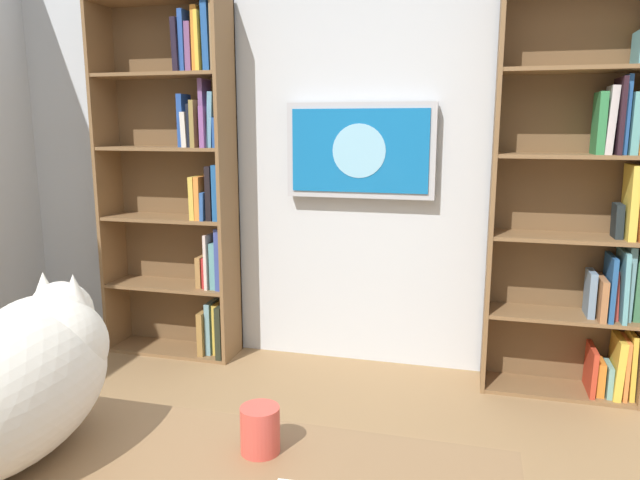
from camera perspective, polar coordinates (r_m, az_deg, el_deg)
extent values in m
cube|color=silver|center=(3.46, 3.75, 9.96)|extent=(4.52, 0.06, 2.70)
cube|color=brown|center=(3.22, 16.37, 4.20)|extent=(0.02, 0.28, 2.11)
cube|color=brown|center=(3.39, 22.83, 4.09)|extent=(0.79, 0.01, 2.11)
cube|color=brown|center=(3.53, 21.83, -13.24)|extent=(0.75, 0.27, 0.02)
cube|color=brown|center=(3.38, 22.34, -6.75)|extent=(0.75, 0.27, 0.02)
cube|color=brown|center=(3.29, 22.87, 0.21)|extent=(0.75, 0.27, 0.02)
cube|color=brown|center=(3.24, 23.42, 7.48)|extent=(0.75, 0.27, 0.02)
cube|color=brown|center=(3.25, 24.00, 14.84)|extent=(0.75, 0.27, 0.02)
cube|color=yellow|center=(3.53, 27.80, -10.54)|extent=(0.03, 0.20, 0.35)
cube|color=orange|center=(3.51, 27.33, -10.85)|extent=(0.02, 0.20, 0.31)
cube|color=yellow|center=(3.51, 26.76, -10.79)|extent=(0.05, 0.23, 0.32)
cube|color=#6DA29C|center=(3.52, 26.08, -11.96)|extent=(0.03, 0.17, 0.17)
cube|color=orange|center=(3.51, 25.39, -11.85)|extent=(0.04, 0.15, 0.18)
cube|color=#C13A23|center=(3.51, 24.73, -11.26)|extent=(0.03, 0.24, 0.25)
cube|color=#3F7B52|center=(3.40, 28.34, -3.95)|extent=(0.03, 0.13, 0.35)
cube|color=#6699A4|center=(3.39, 27.63, -3.63)|extent=(0.03, 0.16, 0.38)
cube|color=#5EA1AB|center=(3.37, 27.19, -3.87)|extent=(0.03, 0.23, 0.36)
cube|color=#BB3D32|center=(3.39, 26.56, -4.61)|extent=(0.03, 0.16, 0.26)
cube|color=#23518C|center=(3.36, 26.21, -4.08)|extent=(0.02, 0.23, 0.33)
cube|color=#A46A40|center=(3.36, 25.51, -5.03)|extent=(0.03, 0.24, 0.21)
cube|color=#708CA8|center=(3.38, 24.69, -4.69)|extent=(0.04, 0.17, 0.24)
cube|color=orange|center=(3.31, 28.52, 2.68)|extent=(0.06, 0.23, 0.31)
cube|color=gold|center=(3.30, 27.83, 3.27)|extent=(0.04, 0.20, 0.37)
cube|color=#1D2629|center=(3.32, 26.85, 1.68)|extent=(0.04, 0.13, 0.17)
cube|color=orange|center=(3.29, 28.61, 9.24)|extent=(0.04, 0.14, 0.23)
cube|color=#5AA19E|center=(3.29, 27.90, 9.91)|extent=(0.04, 0.23, 0.29)
cube|color=#27579C|center=(3.26, 27.42, 10.69)|extent=(0.02, 0.15, 0.38)
cube|color=black|center=(3.25, 26.91, 10.63)|extent=(0.02, 0.22, 0.37)
cube|color=beige|center=(3.24, 26.22, 10.35)|extent=(0.05, 0.16, 0.33)
cube|color=#318045|center=(3.25, 25.41, 10.17)|extent=(0.04, 0.18, 0.30)
cube|color=#5B9FAB|center=(3.30, 28.49, 15.98)|extent=(0.03, 0.18, 0.16)
cube|color=brown|center=(3.51, -8.92, 5.24)|extent=(0.02, 0.28, 2.13)
cube|color=brown|center=(3.90, -19.77, 5.29)|extent=(0.02, 0.28, 2.13)
cube|color=brown|center=(3.81, -13.65, 5.50)|extent=(0.82, 0.01, 2.13)
cube|color=brown|center=(3.93, -13.88, -10.20)|extent=(0.78, 0.27, 0.02)
cube|color=brown|center=(3.80, -14.17, -4.25)|extent=(0.78, 0.27, 0.02)
cube|color=brown|center=(3.72, -14.47, 2.05)|extent=(0.78, 0.27, 0.02)
cube|color=brown|center=(3.68, -14.79, 8.57)|extent=(0.78, 0.27, 0.02)
cube|color=brown|center=(3.69, -15.12, 15.14)|extent=(0.78, 0.27, 0.02)
cube|color=#25291C|center=(3.71, -9.16, -8.47)|extent=(0.04, 0.24, 0.33)
cube|color=gold|center=(3.74, -9.76, -8.40)|extent=(0.04, 0.12, 0.32)
cube|color=#6E9BA5|center=(3.76, -10.38, -8.25)|extent=(0.03, 0.16, 0.33)
cube|color=olive|center=(3.77, -11.05, -8.68)|extent=(0.04, 0.17, 0.27)
cube|color=#394897|center=(3.60, -9.33, -1.70)|extent=(0.04, 0.18, 0.37)
cube|color=#5B9A9D|center=(3.63, -9.91, -2.36)|extent=(0.04, 0.16, 0.28)
cube|color=beige|center=(3.63, -10.50, -1.94)|extent=(0.02, 0.18, 0.33)
cube|color=red|center=(3.67, -10.78, -2.99)|extent=(0.02, 0.15, 0.19)
cube|color=#A2753F|center=(3.68, -11.36, -2.98)|extent=(0.03, 0.12, 0.19)
cube|color=#215799|center=(3.53, -9.52, 4.61)|extent=(0.04, 0.20, 0.32)
cube|color=black|center=(3.56, -10.08, 4.58)|extent=(0.03, 0.22, 0.32)
cube|color=#2C549A|center=(3.56, -10.77, 3.33)|extent=(0.03, 0.20, 0.17)
cube|color=orange|center=(3.57, -11.26, 4.06)|extent=(0.03, 0.18, 0.25)
cube|color=gold|center=(3.59, -11.78, 4.06)|extent=(0.03, 0.18, 0.25)
cube|color=#244D99|center=(3.50, -9.64, 10.22)|extent=(0.02, 0.19, 0.17)
cube|color=#5F96B3|center=(3.51, -10.09, 11.37)|extent=(0.05, 0.18, 0.31)
cube|color=#834C8E|center=(3.53, -10.63, 10.70)|extent=(0.03, 0.23, 0.23)
cube|color=#7A4F85|center=(3.55, -11.06, 11.94)|extent=(0.03, 0.12, 0.39)
cube|color=olive|center=(3.56, -11.63, 10.95)|extent=(0.03, 0.20, 0.27)
cube|color=black|center=(3.57, -12.12, 10.77)|extent=(0.02, 0.16, 0.25)
cube|color=beige|center=(3.59, -12.42, 10.39)|extent=(0.04, 0.20, 0.20)
cube|color=#244899|center=(3.61, -13.01, 11.18)|extent=(0.03, 0.12, 0.30)
cube|color=#90734C|center=(3.55, -9.81, 18.78)|extent=(0.02, 0.20, 0.38)
cube|color=#22529C|center=(3.56, -10.42, 18.66)|extent=(0.04, 0.20, 0.37)
cube|color=gold|center=(3.56, -11.14, 18.24)|extent=(0.03, 0.21, 0.32)
cube|color=orange|center=(3.60, -11.54, 18.42)|extent=(0.04, 0.16, 0.36)
cube|color=#76497A|center=(3.61, -12.21, 17.71)|extent=(0.03, 0.15, 0.27)
cube|color=#244A9D|center=(3.61, -12.92, 18.21)|extent=(0.03, 0.12, 0.34)
cube|color=black|center=(3.64, -13.24, 17.78)|extent=(0.04, 0.20, 0.30)
cube|color=#B7B7BC|center=(3.38, 3.92, 8.63)|extent=(0.85, 0.06, 0.54)
cube|color=#146BB2|center=(3.34, 3.81, 8.61)|extent=(0.78, 0.01, 0.47)
cylinder|color=#8CCCEA|center=(3.34, 3.79, 8.60)|extent=(0.30, 0.00, 0.30)
ellipsoid|color=silver|center=(1.31, -28.30, -12.64)|extent=(0.30, 0.50, 0.30)
ellipsoid|color=silver|center=(1.38, -25.23, -9.59)|extent=(0.25, 0.28, 0.23)
sphere|color=silver|center=(1.40, -23.79, -6.47)|extent=(0.14, 0.14, 0.14)
cone|color=silver|center=(1.37, -22.72, -4.60)|extent=(0.06, 0.06, 0.08)
cone|color=silver|center=(1.41, -25.16, -4.30)|extent=(0.06, 0.06, 0.08)
cone|color=beige|center=(1.36, -22.86, -4.87)|extent=(0.03, 0.03, 0.05)
cone|color=beige|center=(1.41, -25.29, -4.56)|extent=(0.03, 0.03, 0.05)
cylinder|color=#D84C3F|center=(1.25, -5.82, -17.79)|extent=(0.08, 0.08, 0.10)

